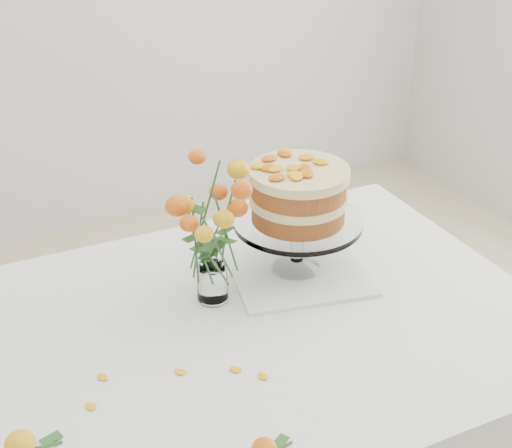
{
  "coord_description": "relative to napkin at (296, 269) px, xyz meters",
  "views": [
    {
      "loc": [
        -0.45,
        -1.14,
        1.67
      ],
      "look_at": [
        0.15,
        0.12,
        0.92
      ],
      "focal_mm": 50.0,
      "sensor_mm": 36.0,
      "label": 1
    }
  ],
  "objects": [
    {
      "name": "table",
      "position": [
        -0.26,
        -0.13,
        -0.09
      ],
      "size": [
        1.43,
        0.93,
        0.76
      ],
      "color": "tan",
      "rests_on": "ground"
    },
    {
      "name": "napkin",
      "position": [
        0.0,
        0.0,
        0.0
      ],
      "size": [
        0.36,
        0.36,
        0.01
      ],
      "primitive_type": "cube",
      "rotation": [
        0.0,
        0.0,
        -0.19
      ],
      "color": "white",
      "rests_on": "table"
    },
    {
      "name": "cake_stand",
      "position": [
        0.0,
        -0.0,
        0.19
      ],
      "size": [
        0.3,
        0.3,
        0.27
      ],
      "rotation": [
        0.0,
        0.0,
        0.42
      ],
      "color": "white",
      "rests_on": "napkin"
    },
    {
      "name": "rose_vase",
      "position": [
        -0.23,
        -0.03,
        0.2
      ],
      "size": [
        0.27,
        0.27,
        0.35
      ],
      "rotation": [
        0.0,
        0.0,
        -0.21
      ],
      "color": "white",
      "rests_on": "table"
    },
    {
      "name": "loose_rose_near",
      "position": [
        -0.69,
        -0.31,
        0.02
      ],
      "size": [
        0.09,
        0.05,
        0.04
      ],
      "rotation": [
        0.0,
        0.0,
        -0.1
      ],
      "color": "yellow",
      "rests_on": "table"
    },
    {
      "name": "stray_petal_a",
      "position": [
        -0.38,
        -0.23,
        -0.0
      ],
      "size": [
        0.03,
        0.02,
        0.0
      ],
      "primitive_type": "ellipsoid",
      "color": "#FFAC10",
      "rests_on": "table"
    },
    {
      "name": "stray_petal_b",
      "position": [
        -0.28,
        -0.27,
        -0.0
      ],
      "size": [
        0.03,
        0.02,
        0.0
      ],
      "primitive_type": "ellipsoid",
      "color": "#FFAC10",
      "rests_on": "table"
    },
    {
      "name": "stray_petal_c",
      "position": [
        -0.24,
        -0.31,
        -0.0
      ],
      "size": [
        0.03,
        0.02,
        0.0
      ],
      "primitive_type": "ellipsoid",
      "color": "#FFAC10",
      "rests_on": "table"
    },
    {
      "name": "stray_petal_d",
      "position": [
        -0.52,
        -0.18,
        -0.0
      ],
      "size": [
        0.03,
        0.02,
        0.0
      ],
      "primitive_type": "ellipsoid",
      "color": "#FFAC10",
      "rests_on": "table"
    },
    {
      "name": "stray_petal_e",
      "position": [
        -0.56,
        -0.25,
        -0.0
      ],
      "size": [
        0.03,
        0.02,
        0.0
      ],
      "primitive_type": "ellipsoid",
      "color": "#FFAC10",
      "rests_on": "table"
    }
  ]
}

